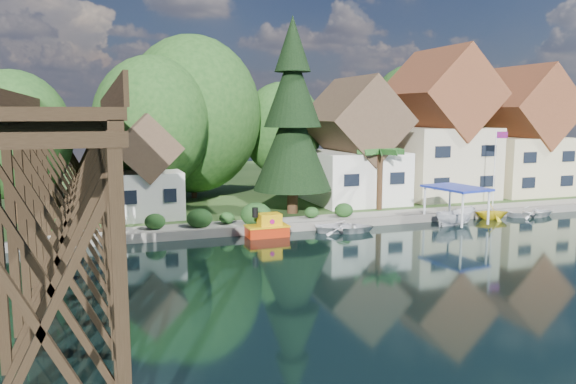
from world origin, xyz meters
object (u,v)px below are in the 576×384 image
object	(u,v)px
boat_yellow	(492,211)
boat_white_b	(531,211)
shed	(147,173)
palm_tree	(380,153)
house_center	(438,134)
boat_white_a	(345,226)
house_left	(354,150)
house_right	(519,139)
conifer	(293,120)
trestle_bridge	(71,167)
tugboat	(268,227)
boat_canopy	(456,209)
flagpole	(496,160)

from	to	relation	value
boat_yellow	boat_white_b	xyz separation A→B (m)	(3.90, 0.01, -0.27)
shed	palm_tree	size ratio (longest dim) A/B	1.48
house_center	shed	bearing A→B (deg)	-175.76
palm_tree	boat_white_a	size ratio (longest dim) A/B	1.26
house_left	palm_tree	distance (m)	4.43
palm_tree	house_left	bearing A→B (deg)	93.17
house_center	house_right	world-z (taller)	house_center
conifer	house_center	bearing A→B (deg)	14.34
palm_tree	trestle_bridge	bearing A→B (deg)	-164.60
trestle_bridge	shed	size ratio (longest dim) A/B	5.63
house_right	boat_white_b	bearing A→B (deg)	-125.16
boat_yellow	boat_white_a	bearing A→B (deg)	107.25
house_left	house_center	xyz separation A→B (m)	(9.00, 0.50, 1.28)
conifer	palm_tree	bearing A→B (deg)	-6.49
house_left	boat_yellow	bearing A→B (deg)	-48.41
boat_white_a	boat_white_b	size ratio (longest dim) A/B	1.03
tugboat	boat_canopy	bearing A→B (deg)	-3.68
trestle_bridge	shed	world-z (taller)	trestle_bridge
house_right	palm_tree	xyz separation A→B (m)	(-17.76, -4.42, -0.66)
trestle_bridge	tugboat	world-z (taller)	trestle_bridge
house_center	house_right	xyz separation A→B (m)	(9.00, -0.50, -0.64)
boat_white_b	conifer	bearing A→B (deg)	83.16
house_center	house_right	distance (m)	9.04
house_center	boat_white_b	distance (m)	11.45
flagpole	tugboat	bearing A→B (deg)	-173.14
house_left	flagpole	size ratio (longest dim) A/B	1.72
boat_yellow	house_right	bearing A→B (deg)	-33.98
conifer	boat_white_a	bearing A→B (deg)	-72.15
flagpole	palm_tree	bearing A→B (deg)	168.38
house_right	tugboat	xyz separation A→B (m)	(-28.74, -8.94, -5.15)
house_right	boat_white_a	size ratio (longest dim) A/B	2.96
house_left	palm_tree	world-z (taller)	house_left
flagpole	boat_white_a	xyz separation A→B (m)	(-15.21, -2.97, -4.00)
boat_yellow	conifer	bearing A→B (deg)	85.36
boat_white_a	tugboat	bearing A→B (deg)	102.92
house_right	tugboat	world-z (taller)	house_right
tugboat	palm_tree	bearing A→B (deg)	22.37
house_center	tugboat	bearing A→B (deg)	-154.43
house_center	palm_tree	world-z (taller)	house_center
trestle_bridge	house_left	size ratio (longest dim) A/B	4.01
trestle_bridge	conifer	xyz separation A→B (m)	(15.97, 7.23, 2.47)
trestle_bridge	boat_white_a	world-z (taller)	trestle_bridge
house_center	boat_canopy	distance (m)	12.74
flagpole	conifer	bearing A→B (deg)	170.54
palm_tree	boat_canopy	distance (m)	7.53
conifer	flagpole	bearing A→B (deg)	-9.46
boat_white_a	flagpole	bearing A→B (deg)	-61.21
house_left	boat_white_b	world-z (taller)	house_left
conifer	boat_canopy	bearing A→B (deg)	-30.30
boat_canopy	palm_tree	bearing A→B (deg)	122.49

